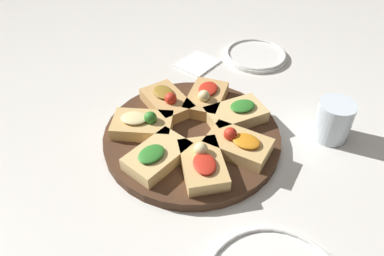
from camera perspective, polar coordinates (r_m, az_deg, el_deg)
name	(u,v)px	position (r m, az deg, el deg)	size (l,w,h in m)	color
ground_plane	(192,140)	(0.85, 0.00, -1.87)	(3.00, 3.00, 0.00)	silver
serving_board	(192,137)	(0.85, 0.00, -1.31)	(0.40, 0.40, 0.02)	#422819
focaccia_slice_0	(236,114)	(0.87, 6.75, 2.17)	(0.15, 0.13, 0.04)	#DBB775
focaccia_slice_1	(206,98)	(0.91, 2.15, 4.59)	(0.15, 0.12, 0.05)	tan
focaccia_slice_2	(167,101)	(0.90, -3.85, 4.11)	(0.12, 0.15, 0.05)	tan
focaccia_slice_3	(142,124)	(0.84, -7.58, 0.58)	(0.14, 0.15, 0.05)	tan
focaccia_slice_4	(156,155)	(0.77, -5.51, -4.14)	(0.13, 0.09, 0.04)	#DBB775
focaccia_slice_5	(203,163)	(0.75, 1.63, -5.41)	(0.15, 0.15, 0.05)	tan
focaccia_slice_6	(238,144)	(0.79, 7.05, -2.46)	(0.10, 0.14, 0.05)	tan
plate_left	(256,55)	(1.16, 9.71, 10.91)	(0.18, 0.18, 0.02)	white
water_glass	(333,120)	(0.89, 20.73, 1.10)	(0.08, 0.08, 0.09)	silver
napkin_stack	(198,63)	(1.11, 0.88, 9.91)	(0.11, 0.09, 0.01)	white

